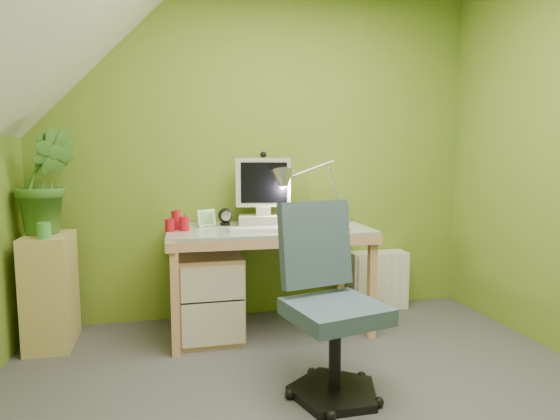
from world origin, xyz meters
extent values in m
cube|color=olive|center=(0.00, 1.60, 1.20)|extent=(3.20, 0.01, 2.40)
cube|color=silver|center=(-0.11, 1.09, 0.72)|extent=(0.41, 0.15, 0.02)
cube|color=red|center=(0.35, 1.09, 0.71)|extent=(0.29, 0.24, 0.01)
ellipsoid|color=white|center=(0.35, 1.09, 0.73)|extent=(0.11, 0.07, 0.04)
cylinder|color=maroon|center=(0.15, 1.15, 0.75)|extent=(0.09, 0.09, 0.09)
cube|color=#AE1D12|center=(0.39, 1.35, 0.77)|extent=(0.14, 0.06, 0.12)
cube|color=navy|center=(0.53, 1.39, 0.76)|extent=(0.12, 0.08, 0.11)
cube|color=beige|center=(-0.43, 1.37, 0.77)|extent=(0.13, 0.08, 0.11)
cube|color=tan|center=(-1.40, 1.29, 0.35)|extent=(0.26, 0.40, 0.70)
imported|color=#3D7426|center=(-1.40, 1.34, 1.03)|extent=(0.42, 0.37, 0.65)
cylinder|color=green|center=(-1.38, 1.14, 0.75)|extent=(0.08, 0.08, 0.10)
cube|color=silver|center=(0.90, 1.50, 0.22)|extent=(0.45, 0.19, 0.44)
camera|label=1|loc=(-0.65, -1.79, 1.18)|focal=30.00mm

